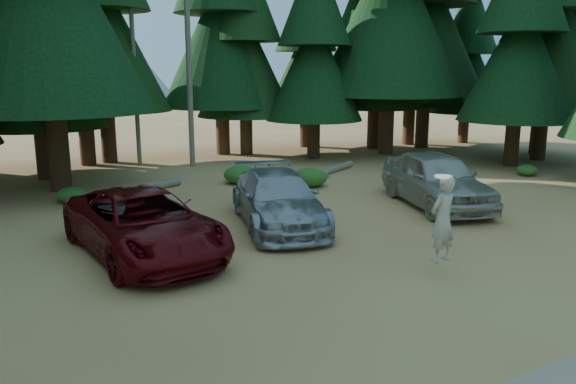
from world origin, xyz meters
name	(u,v)px	position (x,y,z in m)	size (l,w,h in m)	color
ground	(380,264)	(0.00, 0.00, 0.00)	(160.00, 160.00, 0.00)	#AB6D48
forest_belt_north	(172,166)	(0.00, 15.00, 0.00)	(36.00, 7.00, 22.00)	black
snag_front	(188,29)	(0.80, 14.50, 6.00)	(0.24, 0.24, 12.00)	#6C6756
snag_back	(133,53)	(-1.20, 16.00, 5.00)	(0.20, 0.20, 10.00)	#6C6756
red_pickup	(143,223)	(-4.46, 3.26, 0.77)	(2.55, 5.53, 1.54)	#5D070C
silver_minivan_center	(278,199)	(-0.49, 3.96, 0.75)	(2.10, 5.16, 1.50)	#ACAEB4
silver_minivan_right	(436,179)	(5.01, 3.51, 0.88)	(2.07, 5.15, 1.75)	#B8B2A4
frisbee_player	(442,219)	(0.66, -1.18, 1.24)	(0.74, 0.55, 1.86)	beige
log_left	(129,191)	(-3.20, 9.87, 0.16)	(0.32, 0.32, 4.48)	#6C6756
log_mid	(284,172)	(3.31, 10.50, 0.15)	(0.31, 0.31, 3.76)	#6C6756
log_right	(326,171)	(4.95, 9.79, 0.14)	(0.28, 0.28, 4.42)	#6C6756
shrub_left	(72,195)	(-5.10, 9.72, 0.26)	(0.95, 0.95, 0.52)	#2B5C1B
shrub_center_left	(240,175)	(1.04, 9.86, 0.35)	(1.26, 1.26, 0.69)	#2B5C1B
shrub_center_right	(259,175)	(1.93, 10.00, 0.23)	(0.84, 0.84, 0.46)	#2B5C1B
shrub_right	(310,177)	(3.11, 8.06, 0.35)	(1.27, 1.27, 0.70)	#2B5C1B
shrub_far_right	(407,165)	(8.24, 8.56, 0.30)	(1.08, 1.08, 0.60)	#2B5C1B
shrub_edge_east	(527,170)	(12.00, 5.50, 0.23)	(0.83, 0.83, 0.46)	#2B5C1B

